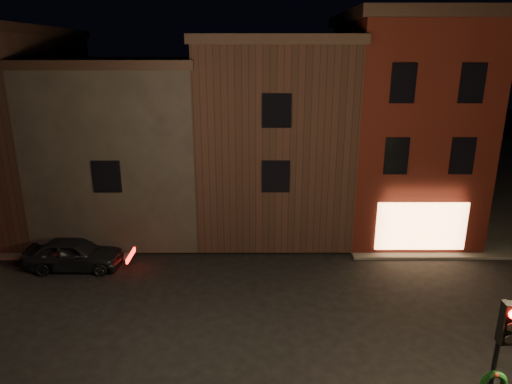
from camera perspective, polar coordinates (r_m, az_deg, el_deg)
ground at (r=16.08m, az=-2.36°, el=-16.25°), size 120.00×120.00×0.00m
sidewalk_far_right at (r=39.62m, az=29.19°, el=2.16°), size 30.00×30.00×0.12m
corner_building at (r=24.29m, az=17.77°, el=8.21°), size 6.50×8.50×10.50m
row_building_a at (r=24.26m, az=1.99°, el=7.65°), size 7.30×10.30×9.40m
row_building_b at (r=25.14m, az=-14.87°, el=6.26°), size 7.80×10.30×8.40m
traffic_signal at (r=11.14m, az=28.04°, el=-18.02°), size 0.58×0.38×4.05m
parked_car_a at (r=20.88m, az=-21.77°, el=-7.17°), size 4.01×1.65×1.36m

